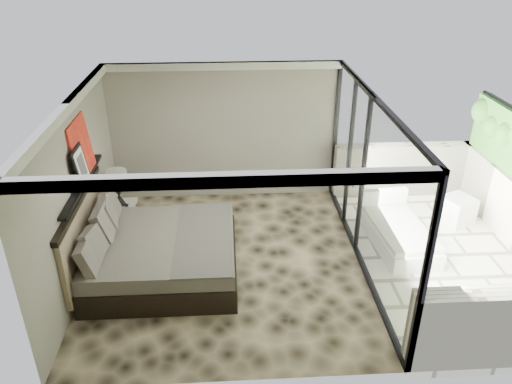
{
  "coord_description": "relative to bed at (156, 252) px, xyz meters",
  "views": [
    {
      "loc": [
        0.07,
        -6.91,
        4.89
      ],
      "look_at": [
        0.51,
        0.4,
        1.12
      ],
      "focal_mm": 35.0,
      "sensor_mm": 36.0,
      "label": 1
    }
  ],
  "objects": [
    {
      "name": "left_wall",
      "position": [
        -1.11,
        0.18,
        1.02
      ],
      "size": [
        0.02,
        5.0,
        2.8
      ],
      "primitive_type": "cube",
      "color": "gray",
      "rests_on": "floor"
    },
    {
      "name": "picture_ledge",
      "position": [
        -1.05,
        0.28,
        1.12
      ],
      "size": [
        0.12,
        2.2,
        0.05
      ],
      "primitive_type": "cube",
      "color": "black",
      "rests_on": "left_wall"
    },
    {
      "name": "floor",
      "position": [
        1.13,
        0.18,
        -0.38
      ],
      "size": [
        5.0,
        5.0,
        0.0
      ],
      "primitive_type": "plane",
      "color": "black",
      "rests_on": "ground"
    },
    {
      "name": "glass_wall",
      "position": [
        3.38,
        0.18,
        1.02
      ],
      "size": [
        0.08,
        5.0,
        2.8
      ],
      "primitive_type": "cube",
      "color": "white",
      "rests_on": "floor"
    },
    {
      "name": "framed_print",
      "position": [
        -1.01,
        0.22,
        1.44
      ],
      "size": [
        0.11,
        0.5,
        0.6
      ],
      "primitive_type": "cube",
      "rotation": [
        0.0,
        -0.14,
        0.0
      ],
      "color": "black",
      "rests_on": "picture_ledge"
    },
    {
      "name": "back_wall",
      "position": [
        1.13,
        2.67,
        1.02
      ],
      "size": [
        4.5,
        0.02,
        2.8
      ],
      "primitive_type": "cube",
      "color": "gray",
      "rests_on": "floor"
    },
    {
      "name": "table_lamp",
      "position": [
        -0.79,
        1.39,
        0.57
      ],
      "size": [
        0.37,
        0.37,
        0.68
      ],
      "color": "black",
      "rests_on": "nightstand"
    },
    {
      "name": "ottoman",
      "position": [
        5.51,
        1.27,
        -0.12
      ],
      "size": [
        0.68,
        0.68,
        0.52
      ],
      "primitive_type": "cube",
      "rotation": [
        0.0,
        0.0,
        0.42
      ],
      "color": "silver",
      "rests_on": "terrace_slab"
    },
    {
      "name": "terrace_slab",
      "position": [
        4.88,
        0.18,
        -0.44
      ],
      "size": [
        3.0,
        5.0,
        0.12
      ],
      "primitive_type": "cube",
      "color": "beige",
      "rests_on": "ground"
    },
    {
      "name": "ceiling",
      "position": [
        1.13,
        0.18,
        2.41
      ],
      "size": [
        4.5,
        5.0,
        0.02
      ],
      "primitive_type": "cube",
      "color": "silver",
      "rests_on": "back_wall"
    },
    {
      "name": "lounger",
      "position": [
        4.16,
        0.62,
        -0.17
      ],
      "size": [
        1.02,
        1.82,
        0.69
      ],
      "rotation": [
        0.0,
        0.0,
        0.08
      ],
      "color": "white",
      "rests_on": "terrace_slab"
    },
    {
      "name": "nightstand",
      "position": [
        -0.79,
        1.4,
        -0.13
      ],
      "size": [
        0.62,
        0.62,
        0.52
      ],
      "primitive_type": "cube",
      "rotation": [
        0.0,
        0.0,
        -0.22
      ],
      "color": "black",
      "rests_on": "floor"
    },
    {
      "name": "abstract_canvas",
      "position": [
        -1.07,
        0.58,
        1.59
      ],
      "size": [
        0.13,
        0.9,
        0.9
      ],
      "primitive_type": "cube",
      "rotation": [
        0.0,
        -0.1,
        0.0
      ],
      "color": "#AD420E",
      "rests_on": "picture_ledge"
    },
    {
      "name": "bed",
      "position": [
        0.0,
        0.0,
        0.0
      ],
      "size": [
        2.39,
        2.31,
        1.32
      ],
      "color": "black",
      "rests_on": "floor"
    }
  ]
}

